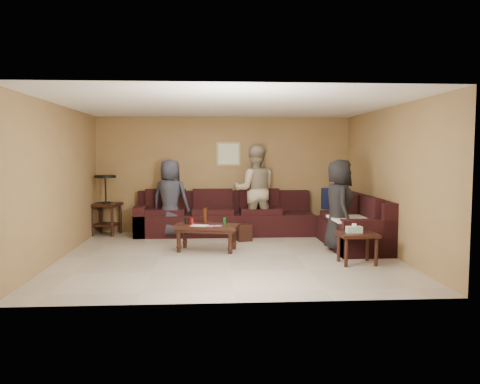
# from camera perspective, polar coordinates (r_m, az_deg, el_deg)

# --- Properties ---
(room) EXTENTS (5.60, 5.50, 2.50)m
(room) POSITION_cam_1_polar(r_m,az_deg,el_deg) (7.74, -1.46, 4.36)
(room) COLOR #ADA293
(room) RESTS_ON ground
(sectional_sofa) EXTENTS (4.65, 2.90, 0.97)m
(sectional_sofa) POSITION_cam_1_polar(r_m,az_deg,el_deg) (9.42, 3.18, -3.74)
(sectional_sofa) COLOR black
(sectional_sofa) RESTS_ON ground
(coffee_table) EXTENTS (1.20, 0.77, 0.74)m
(coffee_table) POSITION_cam_1_polar(r_m,az_deg,el_deg) (8.25, -4.10, -4.49)
(coffee_table) COLOR black
(coffee_table) RESTS_ON ground
(end_table_left) EXTENTS (0.65, 0.65, 1.26)m
(end_table_left) POSITION_cam_1_polar(r_m,az_deg,el_deg) (10.21, -16.03, -1.38)
(end_table_left) COLOR black
(end_table_left) RESTS_ON ground
(side_table_right) EXTENTS (0.61, 0.51, 0.63)m
(side_table_right) POSITION_cam_1_polar(r_m,az_deg,el_deg) (7.49, 14.06, -5.36)
(side_table_right) COLOR black
(side_table_right) RESTS_ON ground
(waste_bin) EXTENTS (0.34, 0.34, 0.33)m
(waste_bin) POSITION_cam_1_polar(r_m,az_deg,el_deg) (9.22, 0.43, -4.93)
(waste_bin) COLOR black
(waste_bin) RESTS_ON ground
(wall_art) EXTENTS (0.52, 0.04, 0.52)m
(wall_art) POSITION_cam_1_polar(r_m,az_deg,el_deg) (10.22, -1.41, 4.66)
(wall_art) COLOR tan
(wall_art) RESTS_ON ground
(person_left) EXTENTS (0.90, 0.72, 1.59)m
(person_left) POSITION_cam_1_polar(r_m,az_deg,el_deg) (9.64, -8.48, -0.78)
(person_left) COLOR #292C39
(person_left) RESTS_ON ground
(person_middle) EXTENTS (0.94, 0.74, 1.89)m
(person_middle) POSITION_cam_1_polar(r_m,az_deg,el_deg) (9.78, 1.81, 0.22)
(person_middle) COLOR gray
(person_middle) RESTS_ON ground
(person_right) EXTENTS (0.54, 0.80, 1.61)m
(person_right) POSITION_cam_1_polar(r_m,az_deg,el_deg) (8.36, 11.98, -1.61)
(person_right) COLOR black
(person_right) RESTS_ON ground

